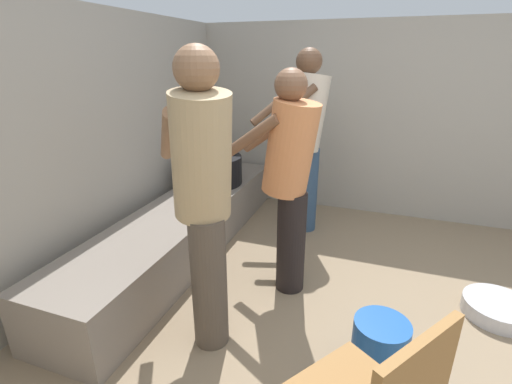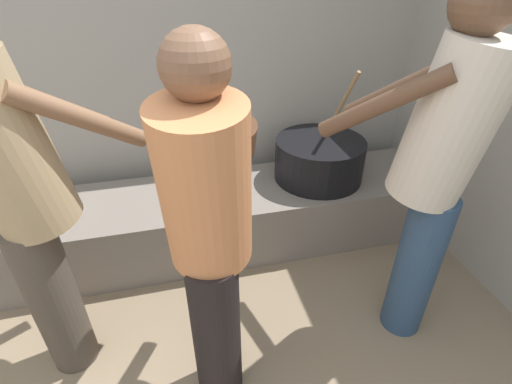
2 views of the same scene
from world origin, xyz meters
name	(u,v)px [view 1 (image 1 of 2)]	position (x,y,z in m)	size (l,w,h in m)	color
ground_plane	(394,375)	(0.00, 0.00, 0.00)	(9.24, 9.24, 0.00)	#847056
block_enclosure_rear	(39,162)	(0.00, 2.23, 0.96)	(4.82, 0.20, 1.92)	#9E998E
block_enclosure_right	(407,123)	(2.31, 0.00, 0.96)	(0.20, 4.66, 1.92)	#9E998E
hearth_ledge	(184,229)	(0.80, 1.71, 0.21)	(2.78, 0.60, 0.41)	slate
cooking_pot_main	(212,170)	(1.42, 1.74, 0.55)	(0.58, 0.58, 0.72)	black
cook_in_orange_shirt	(289,173)	(0.59, 0.76, 0.87)	(0.45, 0.69, 1.52)	black
cook_in_tan_shirt	(203,189)	(-0.06, 1.04, 0.94)	(0.73, 0.67, 1.64)	#4C4238
cook_in_cream_shirt	(306,132)	(1.55, 0.85, 0.95)	(0.69, 0.72, 1.65)	navy
bucket_blue_plastic	(378,353)	(-0.07, 0.10, 0.18)	(0.27, 0.27, 0.37)	#194C99
metal_mixing_bowl	(498,309)	(0.73, -0.63, 0.05)	(0.42, 0.42, 0.10)	#B7B7BC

